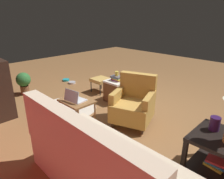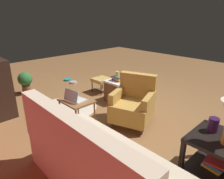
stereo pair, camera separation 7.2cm
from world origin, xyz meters
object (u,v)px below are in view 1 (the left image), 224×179
(potted_plant, at_px, (24,81))
(laptop_desk, at_px, (77,103))
(side_table, at_px, (220,151))
(book_stack_shelf, at_px, (216,163))
(laptop, at_px, (75,98))
(ottoman, at_px, (100,80))
(book_stack_hamper, at_px, (117,78))
(small_vase, at_px, (215,124))
(wicker_hamper, at_px, (117,91))
(armchair, at_px, (134,104))
(pet_bowl_teal, at_px, (66,80))
(yellow_mug, at_px, (117,74))
(couch, at_px, (101,165))
(pet_bowl_steel, at_px, (72,83))

(potted_plant, bearing_deg, laptop_desk, -179.19)
(side_table, distance_m, book_stack_shelf, 0.17)
(laptop, relative_size, ottoman, 0.87)
(book_stack_hamper, bearing_deg, small_vase, 162.56)
(book_stack_shelf, xyz_separation_m, wicker_hamper, (2.45, -0.85, 0.05))
(armchair, relative_size, small_vase, 5.13)
(pet_bowl_teal, bearing_deg, laptop, 150.77)
(ottoman, bearing_deg, yellow_mug, 170.31)
(wicker_hamper, bearing_deg, book_stack_hamper, 46.46)
(yellow_mug, distance_m, pet_bowl_teal, 2.17)
(side_table, bearing_deg, pet_bowl_teal, -10.39)
(laptop_desk, xyz_separation_m, ottoman, (0.94, -1.39, -0.11))
(couch, height_order, side_table, couch)
(pet_bowl_teal, bearing_deg, ottoman, -175.42)
(laptop_desk, bearing_deg, book_stack_hamper, -77.96)
(small_vase, bearing_deg, yellow_mug, -17.50)
(small_vase, bearing_deg, ottoman, -15.81)
(side_table, relative_size, laptop_desk, 1.14)
(book_stack_shelf, xyz_separation_m, pet_bowl_steel, (4.20, -0.83, -0.17))
(small_vase, xyz_separation_m, yellow_mug, (2.33, -0.73, 0.00))
(small_vase, xyz_separation_m, ottoman, (2.99, -0.85, -0.32))
(couch, xyz_separation_m, potted_plant, (3.47, -0.63, 0.00))
(ottoman, bearing_deg, wicker_hamper, 170.61)
(pet_bowl_steel, bearing_deg, yellow_mug, -179.46)
(armchair, bearing_deg, small_vase, 170.84)
(couch, relative_size, small_vase, 11.28)
(couch, relative_size, ottoman, 4.78)
(couch, bearing_deg, laptop_desk, -26.22)
(yellow_mug, bearing_deg, laptop, 101.98)
(laptop, bearing_deg, couch, 155.13)
(book_stack_shelf, xyz_separation_m, ottoman, (3.12, -0.96, 0.12))
(book_stack_shelf, relative_size, ottoman, 0.66)
(book_stack_hamper, bearing_deg, yellow_mug, -54.23)
(side_table, height_order, laptop_desk, side_table)
(ottoman, bearing_deg, book_stack_shelf, 162.97)
(side_table, relative_size, book_stack_hamper, 2.38)
(book_stack_shelf, bearing_deg, couch, 52.22)
(laptop, height_order, wicker_hamper, laptop)
(armchair, distance_m, small_vase, 1.47)
(armchair, height_order, potted_plant, armchair)
(book_stack_hamper, height_order, pet_bowl_teal, book_stack_hamper)
(yellow_mug, xyz_separation_m, potted_plant, (1.86, 1.31, -0.31))
(small_vase, distance_m, laptop, 2.13)
(laptop_desk, height_order, potted_plant, potted_plant)
(book_stack_shelf, relative_size, book_stack_hamper, 0.97)
(laptop, bearing_deg, side_table, -167.45)
(couch, height_order, small_vase, couch)
(wicker_hamper, relative_size, potted_plant, 0.87)
(laptop, distance_m, pet_bowl_steel, 2.46)
(laptop_desk, bearing_deg, small_vase, -165.11)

